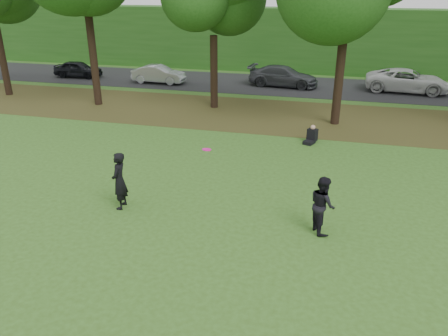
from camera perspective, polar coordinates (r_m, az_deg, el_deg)
name	(u,v)px	position (r m, az deg, el deg)	size (l,w,h in m)	color
ground	(185,233)	(13.02, -5.07, -8.46)	(120.00, 120.00, 0.00)	#33541A
leaf_litter	(261,115)	(24.69, 4.92, 6.96)	(60.00, 7.00, 0.01)	#4C361B
street	(281,85)	(32.38, 7.40, 10.70)	(70.00, 7.00, 0.02)	black
far_hedge	(292,40)	(37.87, 8.84, 16.21)	(70.00, 3.00, 5.00)	#204F16
player_left	(119,181)	(14.35, -13.51, -1.64)	(0.69, 0.46, 1.90)	black
player_right	(322,205)	(12.98, 12.74, -4.68)	(0.85, 0.66, 1.74)	black
parked_cars	(316,78)	(31.47, 11.89, 11.37)	(37.23, 3.68, 1.50)	black
frisbee	(207,150)	(12.78, -2.28, 2.43)	(0.31, 0.31, 0.07)	#FF15A4
seated_person	(311,136)	(20.46, 11.36, 4.09)	(0.65, 0.83, 0.83)	black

